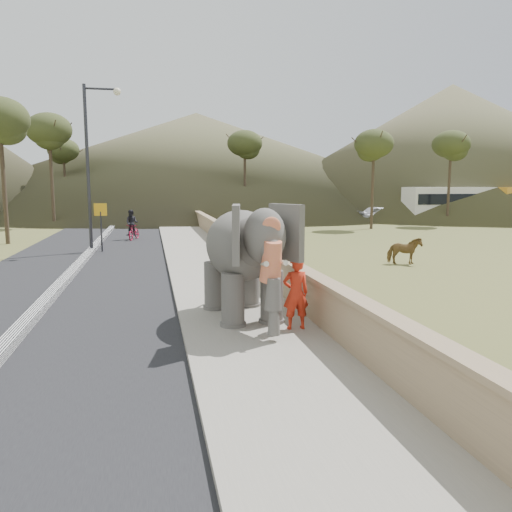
{
  "coord_description": "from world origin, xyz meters",
  "views": [
    {
      "loc": [
        -2.1,
        -7.19,
        3.29
      ],
      "look_at": [
        0.2,
        3.71,
        1.7
      ],
      "focal_mm": 35.0,
      "sensor_mm": 36.0,
      "label": 1
    }
  ],
  "objects_px": {
    "cow": "(404,251)",
    "elephant_and_man": "(242,261)",
    "motorcyclist": "(133,228)",
    "lamppost": "(94,152)"
  },
  "relations": [
    {
      "from": "elephant_and_man",
      "to": "motorcyclist",
      "type": "xyz_separation_m",
      "value": [
        -3.18,
        19.17,
        -0.79
      ]
    },
    {
      "from": "lamppost",
      "to": "cow",
      "type": "bearing_deg",
      "value": -27.24
    },
    {
      "from": "cow",
      "to": "motorcyclist",
      "type": "xyz_separation_m",
      "value": [
        -11.35,
        11.96,
        0.13
      ]
    },
    {
      "from": "cow",
      "to": "motorcyclist",
      "type": "height_order",
      "value": "motorcyclist"
    },
    {
      "from": "lamppost",
      "to": "cow",
      "type": "distance_m",
      "value": 15.11
    },
    {
      "from": "lamppost",
      "to": "cow",
      "type": "relative_size",
      "value": 5.91
    },
    {
      "from": "motorcyclist",
      "to": "elephant_and_man",
      "type": "bearing_deg",
      "value": -80.59
    },
    {
      "from": "cow",
      "to": "elephant_and_man",
      "type": "relative_size",
      "value": 0.35
    },
    {
      "from": "lamppost",
      "to": "cow",
      "type": "height_order",
      "value": "lamppost"
    },
    {
      "from": "cow",
      "to": "elephant_and_man",
      "type": "distance_m",
      "value": 10.93
    }
  ]
}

